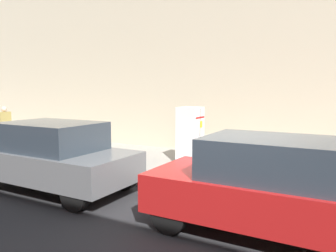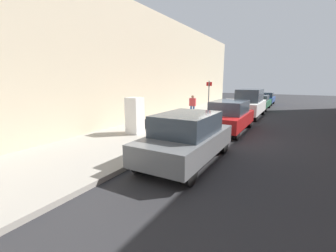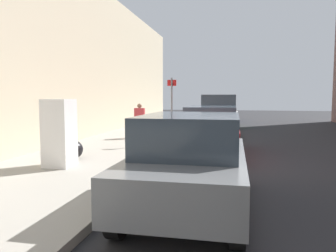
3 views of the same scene
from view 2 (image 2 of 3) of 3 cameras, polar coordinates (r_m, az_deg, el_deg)
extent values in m
plane|color=#28282B|center=(12.30, 14.83, -2.25)|extent=(80.00, 80.00, 0.00)
cube|color=#9E998E|center=(13.73, -0.77, -0.09)|extent=(4.61, 44.00, 0.16)
cube|color=beige|center=(15.40, -11.68, 14.84)|extent=(1.91, 39.60, 7.59)
cube|color=white|center=(11.59, -8.44, 2.64)|extent=(0.73, 0.70, 1.84)
cube|color=black|center=(11.86, -7.38, 2.88)|extent=(0.01, 0.01, 1.75)
cube|color=yellow|center=(11.87, -7.77, 4.64)|extent=(0.16, 0.01, 0.22)
cube|color=red|center=(11.79, -7.45, 5.71)|extent=(0.65, 0.01, 0.05)
cube|color=red|center=(11.93, -7.33, 1.12)|extent=(0.65, 0.01, 0.05)
cylinder|color=#47443F|center=(13.73, 3.86, 0.25)|extent=(0.70, 0.70, 0.02)
cylinder|color=slate|center=(14.66, 10.23, 6.04)|extent=(0.07, 0.07, 2.66)
cube|color=red|center=(14.62, 10.42, 10.45)|extent=(0.36, 0.02, 0.24)
cylinder|color=red|center=(17.22, 12.46, 3.40)|extent=(0.22, 0.22, 0.66)
sphere|color=red|center=(17.17, 12.51, 4.56)|extent=(0.20, 0.20, 0.20)
sphere|color=black|center=(12.68, -5.85, 0.53)|extent=(0.56, 0.56, 0.56)
cylinder|color=#2D5193|center=(17.09, 5.89, 3.77)|extent=(0.14, 0.14, 0.79)
cylinder|color=#2D5193|center=(17.00, 6.52, 3.72)|extent=(0.14, 0.14, 0.79)
cube|color=#B73338|center=(16.97, 6.26, 6.05)|extent=(0.46, 0.22, 0.59)
sphere|color=#8C664C|center=(16.93, 6.29, 7.41)|extent=(0.21, 0.21, 0.21)
cube|color=slate|center=(7.94, 4.77, -4.32)|extent=(1.98, 4.45, 0.70)
cube|color=#2D3842|center=(7.78, 4.85, 0.64)|extent=(1.74, 2.45, 0.70)
cylinder|color=black|center=(9.82, 4.24, -3.33)|extent=(0.22, 0.68, 0.68)
cylinder|color=black|center=(9.23, 13.95, -4.61)|extent=(0.22, 0.68, 0.68)
cylinder|color=black|center=(7.14, -7.35, -9.19)|extent=(0.22, 0.68, 0.68)
cylinder|color=black|center=(6.32, 5.49, -11.99)|extent=(0.22, 0.68, 0.68)
cube|color=red|center=(13.11, 15.21, 1.61)|extent=(1.92, 4.56, 0.70)
cube|color=#2D3842|center=(13.01, 15.37, 4.64)|extent=(1.69, 2.51, 0.70)
cylinder|color=black|center=(15.00, 13.75, 1.54)|extent=(0.22, 0.66, 0.66)
cylinder|color=black|center=(14.64, 19.98, 0.93)|extent=(0.22, 0.66, 0.66)
cylinder|color=black|center=(11.82, 9.11, -0.92)|extent=(0.22, 0.66, 0.66)
cylinder|color=black|center=(11.36, 16.95, -1.79)|extent=(0.22, 0.66, 0.66)
cube|color=silver|center=(18.80, 19.85, 4.59)|extent=(1.91, 5.05, 0.85)
cube|color=#2D3842|center=(18.72, 20.04, 7.32)|extent=(1.68, 2.78, 0.95)
cylinder|color=black|center=(20.86, 18.48, 4.13)|extent=(0.22, 0.74, 0.74)
cylinder|color=black|center=(20.60, 22.98, 3.72)|extent=(0.22, 0.74, 0.74)
cylinder|color=black|center=(17.17, 15.90, 2.79)|extent=(0.22, 0.74, 0.74)
cylinder|color=black|center=(16.85, 21.35, 2.28)|extent=(0.22, 0.74, 0.74)
cube|color=#1E6038|center=(24.17, 22.15, 5.43)|extent=(1.84, 4.54, 0.55)
cube|color=#2D3842|center=(23.90, 22.16, 6.64)|extent=(1.62, 1.91, 0.50)
cylinder|color=black|center=(25.95, 20.89, 5.28)|extent=(0.22, 0.70, 0.70)
cylinder|color=black|center=(25.75, 24.36, 4.97)|extent=(0.22, 0.70, 0.70)
cylinder|color=black|center=(22.68, 19.53, 4.57)|extent=(0.22, 0.70, 0.70)
cylinder|color=black|center=(22.45, 23.49, 4.21)|extent=(0.22, 0.70, 0.70)
cube|color=#23479E|center=(29.33, 23.58, 6.22)|extent=(1.77, 3.97, 0.55)
cube|color=#2D3842|center=(29.09, 23.62, 7.27)|extent=(1.56, 1.67, 0.55)
cylinder|color=black|center=(30.83, 22.44, 6.01)|extent=(0.22, 0.67, 0.67)
cylinder|color=black|center=(30.67, 25.24, 5.76)|extent=(0.22, 0.67, 0.67)
cylinder|color=black|center=(28.06, 21.67, 5.61)|extent=(0.22, 0.67, 0.67)
cylinder|color=black|center=(27.89, 24.74, 5.33)|extent=(0.22, 0.67, 0.67)
camera|label=1|loc=(13.78, 40.75, 7.49)|focal=35.00mm
camera|label=3|loc=(2.68, -38.43, -7.99)|focal=35.00mm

